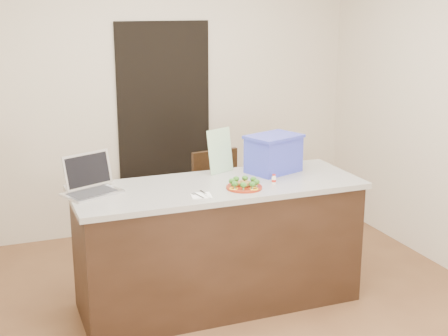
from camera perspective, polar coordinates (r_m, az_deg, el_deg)
name	(u,v)px	position (r m, az deg, el deg)	size (l,w,h in m)	color
ground	(231,317)	(4.56, 0.64, -13.48)	(4.00, 4.00, 0.00)	brown
room_shell	(232,90)	(4.04, 0.71, 7.13)	(4.00, 4.00, 4.00)	white
doorway	(165,127)	(6.03, -5.46, 3.72)	(0.90, 0.02, 2.00)	black
island	(218,244)	(4.57, -0.51, -6.99)	(2.06, 0.76, 0.92)	black
plate	(244,187)	(4.32, 1.85, -1.75)	(0.25, 0.25, 0.02)	maroon
meatballs	(245,184)	(4.32, 1.89, -1.43)	(0.10, 0.10, 0.04)	olive
broccoli	(244,182)	(4.31, 1.86, -1.24)	(0.21, 0.21, 0.04)	#225215
pepper_rings	(244,186)	(4.32, 1.85, -1.64)	(0.24, 0.24, 0.01)	yellow
napkin	(201,195)	(4.16, -2.10, -2.53)	(0.13, 0.13, 0.01)	white
fork	(198,195)	(4.16, -2.39, -2.46)	(0.04, 0.14, 0.00)	#A9A8AD
knife	(206,195)	(4.15, -1.64, -2.46)	(0.02, 0.17, 0.01)	silver
yogurt_bottle	(274,180)	(4.44, 4.58, -1.08)	(0.03, 0.03, 0.07)	white
laptop	(90,182)	(4.32, -12.16, -1.25)	(0.43, 0.42, 0.26)	silver
leaflet	(220,151)	(4.68, -0.36, 1.58)	(0.23, 0.00, 0.33)	white
blue_box	(274,153)	(4.71, 4.55, 1.34)	(0.47, 0.40, 0.29)	#333BB8
chair	(219,200)	(5.31, -0.45, -2.92)	(0.47, 0.47, 0.95)	black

